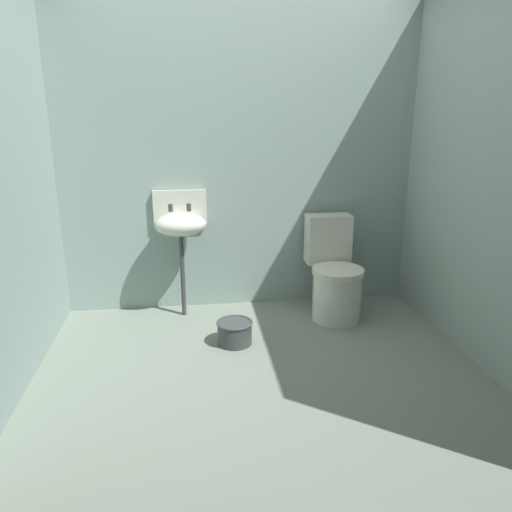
{
  "coord_description": "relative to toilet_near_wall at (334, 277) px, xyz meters",
  "views": [
    {
      "loc": [
        -0.41,
        -2.65,
        1.6
      ],
      "look_at": [
        0.0,
        0.31,
        0.7
      ],
      "focal_mm": 34.3,
      "sensor_mm": 36.0,
      "label": 1
    }
  ],
  "objects": [
    {
      "name": "toilet_near_wall",
      "position": [
        0.0,
        0.0,
        0.0
      ],
      "size": [
        0.4,
        0.59,
        0.78
      ],
      "rotation": [
        0.0,
        0.0,
        3.15
      ],
      "color": "silver",
      "rests_on": "ground"
    },
    {
      "name": "bucket",
      "position": [
        -0.83,
        -0.4,
        -0.23
      ],
      "size": [
        0.26,
        0.26,
        0.17
      ],
      "color": "#3D4041",
      "rests_on": "ground"
    },
    {
      "name": "wall_right",
      "position": [
        0.76,
        -0.8,
        0.9
      ],
      "size": [
        0.1,
        2.7,
        2.44
      ],
      "primitive_type": "cube",
      "color": "#8DA095",
      "rests_on": "ground"
    },
    {
      "name": "sink",
      "position": [
        -1.19,
        0.19,
        0.43
      ],
      "size": [
        0.42,
        0.35,
        0.99
      ],
      "color": "#3D4041",
      "rests_on": "ground"
    },
    {
      "name": "ground_plane",
      "position": [
        -0.71,
        -0.9,
        -0.36
      ],
      "size": [
        3.23,
        2.9,
        0.08
      ],
      "primitive_type": "cube",
      "color": "gray"
    },
    {
      "name": "wall_back",
      "position": [
        -0.71,
        0.4,
        0.9
      ],
      "size": [
        3.23,
        0.1,
        2.44
      ],
      "primitive_type": "cube",
      "color": "#8BA399",
      "rests_on": "ground"
    }
  ]
}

